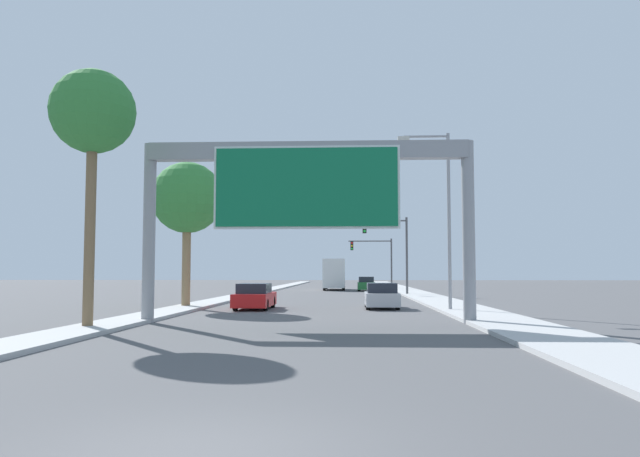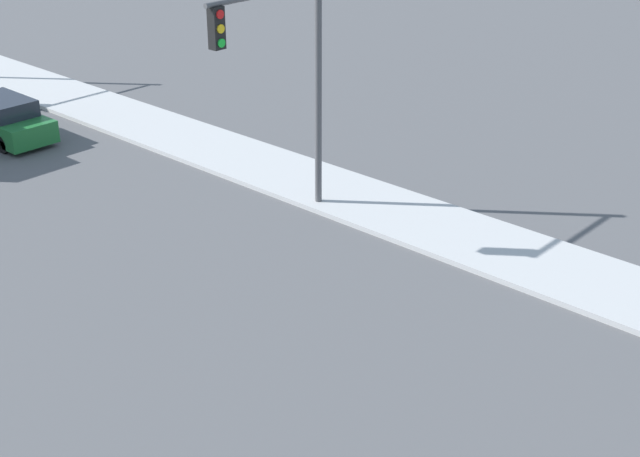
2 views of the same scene
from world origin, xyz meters
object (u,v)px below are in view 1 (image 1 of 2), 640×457
sign_gantry (307,185)px  truck_box_primary (334,274)px  palm_tree_foreground (93,115)px  palm_tree_background (187,199)px  car_far_left (366,284)px  car_far_center (255,297)px  traffic_light_mid_block (377,254)px  traffic_light_near_intersection (393,243)px  street_lamp_right (443,206)px  car_near_right (382,296)px

sign_gantry → truck_box_primary: sign_gantry is taller
truck_box_primary → palm_tree_foreground: size_ratio=0.94×
palm_tree_background → car_far_left: bearing=71.2°
truck_box_primary → car_far_left: bearing=-44.8°
car_far_center → traffic_light_mid_block: 41.81m
palm_tree_background → traffic_light_near_intersection: bearing=56.8°
street_lamp_right → truck_box_primary: bearing=99.6°
car_far_left → truck_box_primary: truck_box_primary is taller
car_far_left → street_lamp_right: street_lamp_right is taller
car_near_right → palm_tree_background: 12.36m
car_far_center → palm_tree_foreground: (-4.03, -12.48, 7.01)m
car_far_left → street_lamp_right: bearing=-85.1°
car_far_center → traffic_light_mid_block: traffic_light_mid_block is taller
traffic_light_mid_block → palm_tree_background: bearing=-107.5°
car_far_left → street_lamp_right: (3.04, -35.17, 4.71)m
truck_box_primary → street_lamp_right: 39.36m
car_far_center → truck_box_primary: bearing=84.6°
truck_box_primary → palm_tree_background: (-7.54, -35.93, 4.46)m
car_near_right → car_far_center: 7.06m
car_far_center → traffic_light_near_intersection: traffic_light_near_intersection is taller
traffic_light_near_intersection → palm_tree_background: palm_tree_background is taller
palm_tree_background → street_lamp_right: (14.08, -2.71, -0.79)m
truck_box_primary → car_near_right: bearing=-84.4°
traffic_light_near_intersection → street_lamp_right: (1.00, -22.70, 0.87)m
traffic_light_near_intersection → traffic_light_mid_block: bearing=91.4°
palm_tree_foreground → car_near_right: bearing=50.5°
car_near_right → street_lamp_right: street_lamp_right is taller
car_far_left → car_near_right: bearing=-90.0°
truck_box_primary → street_lamp_right: street_lamp_right is taller
sign_gantry → street_lamp_right: size_ratio=1.45×
traffic_light_mid_block → palm_tree_foreground: bearing=-103.3°
traffic_light_near_intersection → traffic_light_mid_block: (-0.50, 20.00, -0.41)m
traffic_light_near_intersection → street_lamp_right: street_lamp_right is taller
sign_gantry → traffic_light_near_intersection: (5.54, 30.13, -0.98)m
car_near_right → street_lamp_right: 6.31m
car_far_left → palm_tree_background: 34.72m
traffic_light_near_intersection → car_far_left: bearing=99.3°
car_far_center → palm_tree_background: size_ratio=0.57×
car_far_center → traffic_light_near_intersection: bearing=66.5°
palm_tree_foreground → palm_tree_background: (-0.02, 13.27, -1.46)m
car_far_center → palm_tree_background: bearing=168.9°
palm_tree_foreground → street_lamp_right: 17.73m
palm_tree_foreground → street_lamp_right: (14.06, 10.56, -2.26)m
street_lamp_right → palm_tree_foreground: bearing=-143.1°
traffic_light_mid_block → palm_tree_background: (-12.58, -39.99, 2.07)m
palm_tree_background → car_far_center: bearing=-11.1°
car_far_center → car_far_left: bearing=78.1°
traffic_light_mid_block → palm_tree_foreground: 54.83m
sign_gantry → palm_tree_foreground: 8.43m
car_near_right → truck_box_primary: size_ratio=0.49×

